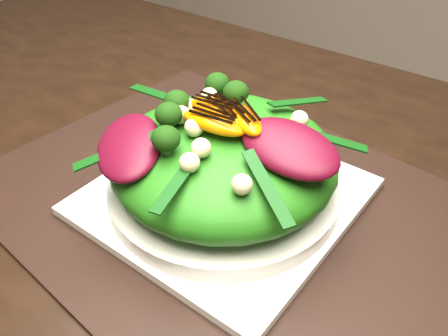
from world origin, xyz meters
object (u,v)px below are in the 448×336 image
Objects in this scene: plate_base at (224,196)px; lettuce_mound at (224,159)px; placemat at (224,201)px; salad_bowl at (224,186)px; dining_table at (239,253)px; orange_segment at (224,109)px.

lettuce_mound is at bearing 0.00° from plate_base.
lettuce_mound is (0.00, 0.00, 0.06)m from placemat.
salad_bowl is at bearing 0.00° from lettuce_mound.
dining_table reaches higher than placemat.
plate_base is (-0.04, 0.03, 0.03)m from dining_table.
placemat is at bearing -54.03° from orange_segment.
placemat is at bearing 0.00° from salad_bowl.
placemat is at bearing 0.00° from plate_base.
plate_base is (0.00, 0.00, 0.01)m from placemat.
plate_base is 1.10× the size of lettuce_mound.
dining_table is at bearing -38.00° from salad_bowl.
plate_base reaches higher than placemat.
dining_table is 6.79× the size of salad_bowl.
dining_table is 0.07m from salad_bowl.
placemat is at bearing 0.00° from lettuce_mound.
plate_base is at bearing 0.00° from lettuce_mound.
dining_table reaches higher than orange_segment.
lettuce_mound is (0.00, 0.00, 0.05)m from plate_base.
placemat is 2.21× the size of lettuce_mound.
dining_table is 6.49× the size of plate_base.
plate_base is at bearing -54.03° from orange_segment.
orange_segment reaches higher than plate_base.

